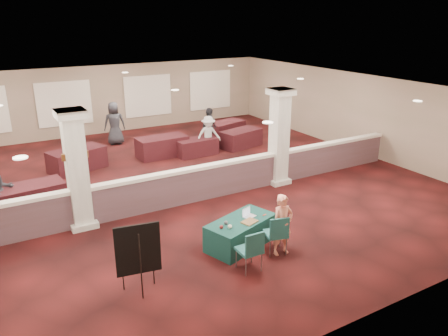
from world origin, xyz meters
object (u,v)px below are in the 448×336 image
attendee_b (208,135)px  far_table_back_right (226,129)px  far_table_front_center (196,147)px  near_table (241,233)px  attendee_a (0,191)px  attendee_c (209,129)px  conf_chair_main (277,232)px  woman (282,225)px  attendee_d (115,123)px  far_table_front_left (30,198)px  far_table_back_center (162,147)px  conf_chair_side (251,248)px  far_table_front_right (241,138)px  far_table_back_left (77,160)px  easel_board (138,250)px

attendee_b → far_table_back_right: bearing=55.5°
far_table_back_right → far_table_front_center: bearing=-143.4°
attendee_b → near_table: bearing=-101.0°
attendee_a → attendee_c: attendee_c is taller
conf_chair_main → woman: woman is taller
attendee_d → attendee_b: bearing=141.8°
far_table_front_left → far_table_back_center: (5.31, 2.90, 0.01)m
conf_chair_side → far_table_back_center: (1.50, 8.82, -0.19)m
attendee_c → attendee_d: 4.24m
far_table_front_right → far_table_back_center: 3.48m
far_table_front_left → attendee_d: 6.97m
conf_chair_side → attendee_c: (3.55, 8.63, 0.31)m
far_table_back_left → conf_chair_side: bearing=-78.3°
woman → far_table_back_right: (4.13, 9.77, -0.39)m
attendee_a → attendee_d: 7.49m
easel_board → attendee_b: size_ratio=0.99×
near_table → far_table_back_right: bearing=43.6°
woman → far_table_back_right: woman is taller
far_table_front_left → attendee_c: size_ratio=1.07×
near_table → attendee_c: bearing=49.1°
far_table_front_right → far_table_front_left: bearing=-164.4°
conf_chair_main → attendee_c: 8.71m
woman → far_table_back_center: woman is taller
easel_board → far_table_back_center: easel_board is taller
easel_board → far_table_back_center: (3.90, 8.33, -0.58)m
near_table → attendee_b: size_ratio=1.14×
conf_chair_main → far_table_front_left: 7.33m
attendee_b → woman: bearing=-94.7°
conf_chair_side → far_table_back_left: conf_chair_side is taller
conf_chair_main → far_table_back_center: size_ratio=0.50×
attendee_b → far_table_back_left: bearing=-175.7°
easel_board → far_table_back_right: bearing=61.4°
conf_chair_main → attendee_b: bearing=88.8°
woman → far_table_front_right: size_ratio=0.83×
attendee_b → attendee_d: bearing=142.9°
easel_board → far_table_front_left: bearing=114.3°
woman → attendee_b: (2.23, 7.91, 0.03)m
attendee_c → attendee_d: attendee_d is taller
far_table_front_center → far_table_back_left: far_table_back_left is taller
near_table → attendee_a: bearing=118.2°
near_table → easel_board: size_ratio=1.15×
attendee_d → attendee_a: bearing=58.7°
far_table_back_left → attendee_a: (-2.71, -3.00, 0.40)m
far_table_front_left → near_table: bearing=-48.6°
conf_chair_main → far_table_back_right: size_ratio=0.55×
conf_chair_main → attendee_c: size_ratio=0.55×
attendee_b → attendee_d: size_ratio=0.83×
attendee_c → conf_chair_main: bearing=-138.4°
far_table_front_center → attendee_b: (0.53, -0.06, 0.44)m
far_table_front_left → attendee_b: attendee_b is taller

